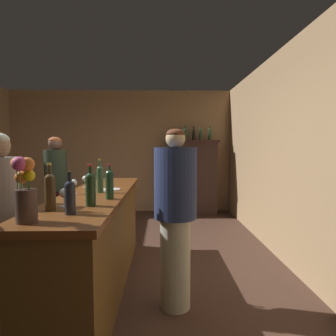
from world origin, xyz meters
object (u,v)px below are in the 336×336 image
display_bottle_left (179,135)px  display_bottle_midright (200,134)px  wine_bottle_chardonnay (91,187)px  wine_bottle_malbec (70,195)px  wine_bottle_merlot (109,183)px  cheese_plate (111,189)px  display_bottle_right (210,134)px  wine_bottle_riesling (50,190)px  bar_counter (98,240)px  wine_glass_rear (85,179)px  wine_glass_mid (64,194)px  wine_bottle_syrah (100,178)px  display_bottle_center (194,134)px  bartender (175,212)px  patron_redhead (56,185)px  display_cabinet (193,175)px  wine_glass_front (74,184)px  flower_arrangement (25,190)px  display_bottle_midleft (185,134)px

display_bottle_left → display_bottle_midright: (0.47, -0.00, 0.02)m
wine_bottle_chardonnay → wine_bottle_malbec: bearing=-104.3°
wine_bottle_merlot → cheese_plate: bearing=98.2°
display_bottle_left → display_bottle_right: display_bottle_right is taller
wine_bottle_riesling → bar_counter: bearing=80.8°
wine_bottle_riesling → wine_bottle_merlot: 0.58m
wine_glass_rear → wine_glass_mid: bearing=-83.8°
wine_glass_rear → cheese_plate: (0.33, -0.22, -0.09)m
wine_bottle_syrah → display_bottle_left: bearing=74.1°
display_bottle_center → bartender: (-0.57, -3.83, -0.87)m
display_bottle_center → cheese_plate: bearing=-110.4°
wine_bottle_syrah → patron_redhead: (-0.95, 1.42, -0.26)m
display_cabinet → wine_glass_rear: 3.47m
wine_glass_front → display_bottle_center: size_ratio=0.48×
wine_glass_mid → wine_bottle_chardonnay: bearing=3.1°
wine_bottle_chardonnay → wine_bottle_riesling: 0.30m
display_cabinet → cheese_plate: (-1.23, -3.31, 0.17)m
flower_arrangement → display_bottle_right: display_bottle_right is taller
wine_bottle_riesling → wine_bottle_merlot: wine_bottle_riesling is taller
display_bottle_midleft → display_bottle_midright: 0.34m
patron_redhead → wine_bottle_chardonnay: bearing=3.4°
bar_counter → wine_bottle_chardonnay: 0.96m
wine_glass_mid → flower_arrangement: 0.51m
patron_redhead → bartender: bartender is taller
wine_bottle_merlot → display_bottle_left: display_bottle_left is taller
wine_glass_mid → patron_redhead: patron_redhead is taller
bar_counter → display_bottle_center: display_bottle_center is taller
wine_glass_mid → wine_glass_rear: size_ratio=1.06×
display_bottle_right → wine_bottle_syrah: bearing=-115.6°
wine_bottle_merlot → wine_bottle_malbec: 0.61m
display_cabinet → wine_glass_mid: size_ratio=11.48×
display_bottle_right → display_bottle_midright: bearing=-180.0°
wine_bottle_merlot → wine_bottle_malbec: bearing=-105.5°
wine_bottle_merlot → patron_redhead: (-1.12, 1.80, -0.25)m
wine_bottle_syrah → flower_arrangement: bearing=-99.6°
wine_bottle_syrah → wine_glass_front: wine_bottle_syrah is taller
wine_bottle_malbec → display_bottle_right: 4.79m
display_bottle_left → wine_glass_front: bearing=-109.1°
display_bottle_center → bartender: display_bottle_center is taller
wine_bottle_chardonnay → wine_glass_rear: bearing=106.6°
wine_glass_rear → patron_redhead: size_ratio=0.08×
wine_glass_rear → display_bottle_midleft: (1.38, 3.09, 0.66)m
display_bottle_left → patron_redhead: (-1.95, -2.06, -0.84)m
flower_arrangement → display_bottle_left: 4.85m
wine_glass_front → display_bottle_midright: 4.01m
bar_counter → display_bottle_left: display_bottle_left is taller
bar_counter → display_bottle_right: display_bottle_right is taller
display_bottle_center → wine_glass_mid: bearing=-109.1°
display_bottle_right → bar_counter: bearing=-116.3°
wine_bottle_chardonnay → wine_bottle_riesling: bearing=-147.5°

